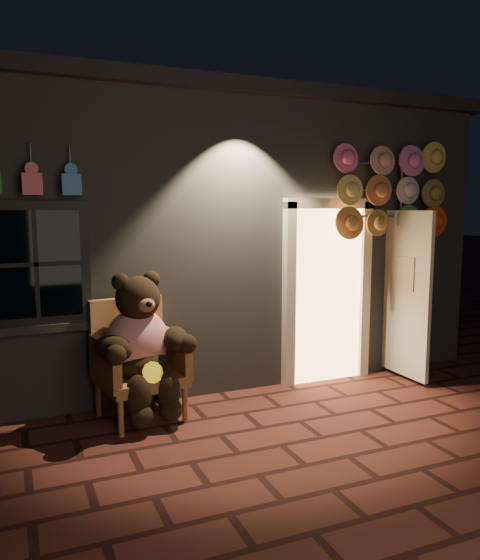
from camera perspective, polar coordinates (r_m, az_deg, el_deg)
ground at (r=5.05m, az=4.37°, el=-16.83°), size 60.00×60.00×0.00m
shop_building at (r=8.34m, az=-8.25°, el=5.11°), size 7.30×5.95×3.51m
wicker_armchair at (r=5.59m, az=-10.79°, el=-8.10°), size 0.92×0.86×1.17m
teddy_bear at (r=5.40m, az=-10.32°, el=-6.70°), size 1.00×0.86×1.40m
hat_rack at (r=6.84m, az=15.70°, el=8.85°), size 1.61×0.22×2.84m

